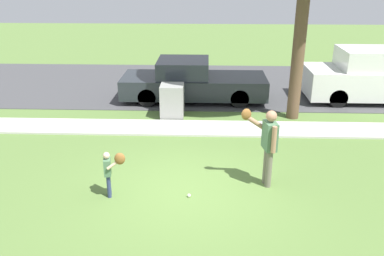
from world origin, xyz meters
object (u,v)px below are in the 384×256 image
Objects in this scene: person_child at (111,168)px; baseball at (189,195)px; utility_cabinet at (172,101)px; parked_van_white at (376,76)px; parked_pickup_dark at (192,82)px; person_adult at (267,140)px.

person_child is 14.58× the size of baseball.
person_child is 5.05m from utility_cabinet.
parked_van_white reaches higher than baseball.
utility_cabinet is at bearing -106.58° from parked_pickup_dark.
parked_van_white reaches higher than parked_pickup_dark.
parked_van_white reaches higher than utility_cabinet.
parked_pickup_dark reaches higher than person_child.
utility_cabinet is 7.52m from parked_van_white.
baseball is at bearing -8.80° from person_child.
person_child reaches higher than baseball.
parked_pickup_dark is (0.56, 1.89, 0.13)m from utility_cabinet.
person_child is 1.76m from baseball.
person_adult is 3.41m from person_child.
person_child is at bearing -99.96° from utility_cabinet.
person_child is 0.21× the size of parked_pickup_dark.
parked_van_white is (6.66, 0.16, 0.23)m from parked_pickup_dark.
parked_pickup_dark is (1.44, 6.86, -0.02)m from person_child.
person_adult is 6.50m from parked_pickup_dark.
person_adult is 4.99m from utility_cabinet.
parked_van_white is at bearing 15.86° from utility_cabinet.
baseball is 0.01× the size of parked_pickup_dark.
person_child is at bearing -178.48° from baseball.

